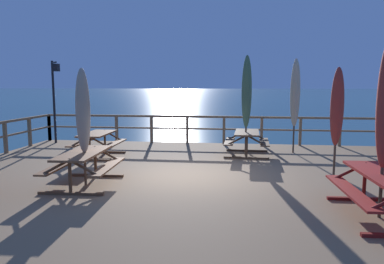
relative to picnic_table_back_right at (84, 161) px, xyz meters
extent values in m
plane|color=#2D5B6B|center=(2.23, 1.22, -1.24)|extent=(600.00, 600.00, 0.00)
cube|color=#846647|center=(2.23, 1.22, -0.90)|extent=(13.22, 10.32, 0.69)
cube|color=brown|center=(2.23, 6.23, 0.49)|extent=(12.92, 0.09, 0.08)
cube|color=brown|center=(2.23, 6.23, 0.02)|extent=(12.92, 0.07, 0.06)
cube|color=brown|center=(-4.22, 6.23, -0.03)|extent=(0.10, 0.10, 1.05)
cube|color=brown|center=(-2.79, 6.23, -0.03)|extent=(0.10, 0.10, 1.05)
cube|color=brown|center=(-1.35, 6.23, -0.03)|extent=(0.10, 0.10, 1.05)
cube|color=brown|center=(0.08, 6.23, -0.03)|extent=(0.10, 0.10, 1.05)
cube|color=brown|center=(1.52, 6.23, -0.03)|extent=(0.10, 0.10, 1.05)
cube|color=brown|center=(2.95, 6.23, -0.03)|extent=(0.10, 0.10, 1.05)
cube|color=brown|center=(4.39, 6.23, -0.03)|extent=(0.10, 0.10, 1.05)
cube|color=brown|center=(5.82, 6.23, -0.03)|extent=(0.10, 0.10, 1.05)
cube|color=brown|center=(7.26, 6.23, -0.03)|extent=(0.10, 0.10, 1.05)
cube|color=brown|center=(8.69, 6.23, -0.03)|extent=(0.10, 0.10, 1.05)
cube|color=brown|center=(-4.22, 3.37, -0.03)|extent=(0.10, 0.10, 1.05)
cube|color=brown|center=(-4.22, 4.80, -0.03)|extent=(0.10, 0.10, 1.05)
cube|color=brown|center=(-4.22, 6.23, -0.03)|extent=(0.10, 0.10, 1.05)
cube|color=brown|center=(8.69, 6.23, -0.03)|extent=(0.10, 0.10, 1.05)
cube|color=brown|center=(0.00, 0.00, 0.18)|extent=(0.85, 1.92, 0.05)
cube|color=brown|center=(0.56, 0.03, -0.12)|extent=(0.37, 1.90, 0.04)
cube|color=brown|center=(-0.56, -0.03, -0.12)|extent=(0.37, 1.90, 0.04)
cube|color=brown|center=(0.04, -0.76, -0.53)|extent=(1.40, 0.15, 0.06)
cylinder|color=brown|center=(0.04, -0.76, -0.19)|extent=(0.07, 0.07, 0.74)
cylinder|color=brown|center=(0.32, -0.75, 0.03)|extent=(0.63, 0.09, 0.37)
cylinder|color=brown|center=(-0.24, -0.78, 0.03)|extent=(0.63, 0.09, 0.37)
cube|color=brown|center=(-0.04, 0.76, -0.53)|extent=(1.40, 0.15, 0.06)
cylinder|color=brown|center=(-0.04, 0.76, -0.19)|extent=(0.07, 0.07, 0.74)
cylinder|color=brown|center=(0.24, 0.78, 0.03)|extent=(0.63, 0.09, 0.37)
cylinder|color=brown|center=(-0.32, 0.75, 0.03)|extent=(0.63, 0.09, 0.37)
cube|color=brown|center=(-0.95, 3.22, 0.18)|extent=(0.79, 1.69, 0.05)
cube|color=brown|center=(-0.39, 3.23, -0.12)|extent=(0.31, 1.69, 0.04)
cube|color=brown|center=(-1.51, 3.21, -0.12)|extent=(0.31, 1.69, 0.04)
cube|color=brown|center=(-0.94, 2.56, -0.53)|extent=(1.40, 0.10, 0.06)
cylinder|color=brown|center=(-0.94, 2.56, -0.19)|extent=(0.07, 0.07, 0.74)
cylinder|color=brown|center=(-0.66, 2.57, 0.03)|extent=(0.63, 0.07, 0.37)
cylinder|color=brown|center=(-1.22, 2.56, 0.03)|extent=(0.63, 0.07, 0.37)
cube|color=brown|center=(-0.96, 3.88, -0.53)|extent=(1.40, 0.10, 0.06)
cylinder|color=brown|center=(-0.96, 3.88, -0.19)|extent=(0.07, 0.07, 0.74)
cylinder|color=brown|center=(-0.68, 3.89, 0.03)|extent=(0.63, 0.07, 0.37)
cylinder|color=brown|center=(-1.24, 3.88, 0.03)|extent=(0.63, 0.07, 0.37)
cube|color=maroon|center=(5.43, -1.31, -0.12)|extent=(0.36, 2.15, 0.04)
cube|color=maroon|center=(5.96, -0.39, -0.53)|extent=(1.40, 0.13, 0.06)
cylinder|color=maroon|center=(5.96, -0.39, -0.19)|extent=(0.07, 0.07, 0.74)
cylinder|color=maroon|center=(6.24, -0.38, 0.03)|extent=(0.63, 0.08, 0.37)
cylinder|color=maroon|center=(5.68, -0.40, 0.03)|extent=(0.63, 0.08, 0.37)
cube|color=brown|center=(3.78, 4.08, 0.18)|extent=(0.82, 1.69, 0.05)
cube|color=brown|center=(4.34, 4.06, -0.12)|extent=(0.34, 1.67, 0.04)
cube|color=brown|center=(3.22, 4.10, -0.12)|extent=(0.34, 1.67, 0.04)
cube|color=#432F1F|center=(3.75, 3.43, -0.53)|extent=(1.40, 0.13, 0.06)
cylinder|color=#432F1F|center=(3.75, 3.43, -0.19)|extent=(0.07, 0.07, 0.74)
cylinder|color=#432F1F|center=(4.03, 3.42, 0.03)|extent=(0.63, 0.08, 0.37)
cylinder|color=#432F1F|center=(3.47, 3.44, 0.03)|extent=(0.63, 0.08, 0.37)
cube|color=#432F1F|center=(3.80, 4.73, -0.53)|extent=(1.40, 0.13, 0.06)
cylinder|color=#432F1F|center=(3.80, 4.73, -0.19)|extent=(0.07, 0.07, 0.74)
cylinder|color=#432F1F|center=(4.08, 4.72, 0.03)|extent=(0.63, 0.08, 0.37)
cylinder|color=#432F1F|center=(3.52, 4.74, 0.03)|extent=(0.63, 0.08, 0.37)
cylinder|color=#4C3828|center=(0.04, -0.01, 0.70)|extent=(0.06, 0.06, 2.50)
ellipsoid|color=tan|center=(0.04, -0.01, 1.14)|extent=(0.32, 0.32, 1.90)
cylinder|color=#685B4C|center=(0.04, -0.01, 1.00)|extent=(0.21, 0.21, 0.05)
cone|color=#4C3828|center=(0.04, -0.01, 2.02)|extent=(0.10, 0.10, 0.14)
cylinder|color=#4C3828|center=(5.89, 1.60, 0.73)|extent=(0.06, 0.06, 2.57)
ellipsoid|color=#A33328|center=(5.89, 1.60, 1.18)|extent=(0.32, 0.32, 1.95)
cylinder|color=maroon|center=(5.89, 1.60, 1.03)|extent=(0.21, 0.21, 0.05)
cone|color=#4C3828|center=(5.89, 1.60, 2.08)|extent=(0.10, 0.10, 0.14)
cylinder|color=#4C3828|center=(3.74, 4.00, 0.96)|extent=(0.06, 0.06, 3.04)
ellipsoid|color=#4C704C|center=(3.74, 4.00, 1.50)|extent=(0.32, 0.32, 2.31)
cylinder|color=#2D432D|center=(3.74, 4.00, 1.33)|extent=(0.21, 0.21, 0.05)
cone|color=#4C3828|center=(3.74, 4.00, 2.55)|extent=(0.10, 0.10, 0.14)
cylinder|color=#4C3828|center=(5.35, 4.69, 0.93)|extent=(0.06, 0.06, 2.97)
ellipsoid|color=#CCB793|center=(5.35, 4.69, 1.46)|extent=(0.32, 0.32, 2.26)
cylinder|color=#7A6E58|center=(5.35, 4.69, 1.29)|extent=(0.21, 0.21, 0.05)
cone|color=#4C3828|center=(5.35, 4.69, 2.49)|extent=(0.10, 0.10, 0.14)
cylinder|color=black|center=(-3.67, 5.68, 1.04)|extent=(0.09, 0.09, 3.20)
cylinder|color=black|center=(-3.49, 5.48, 2.56)|extent=(0.42, 0.45, 0.06)
cube|color=black|center=(-3.30, 5.28, 2.36)|extent=(0.20, 0.20, 0.28)
sphere|color=#F4E08C|center=(-3.30, 5.28, 2.36)|extent=(0.14, 0.14, 0.14)
camera|label=1|loc=(3.45, -7.67, 1.71)|focal=33.77mm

